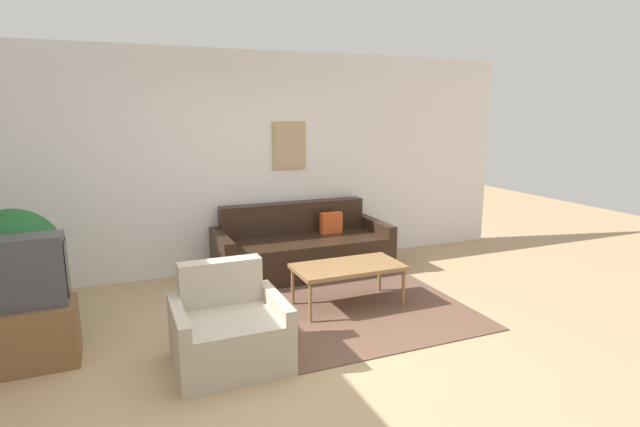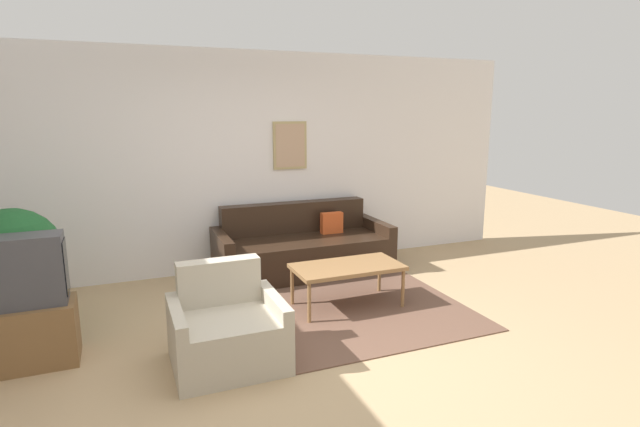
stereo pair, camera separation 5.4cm
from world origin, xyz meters
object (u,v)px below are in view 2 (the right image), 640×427
(coffee_table, at_px, (347,269))
(tv, at_px, (22,271))
(potted_plant_tall, at_px, (13,257))
(armchair, at_px, (227,331))
(couch, at_px, (302,249))

(coffee_table, distance_m, tv, 2.86)
(tv, bearing_deg, coffee_table, 2.91)
(tv, xyz_separation_m, potted_plant_tall, (-0.13, 0.44, 0.01))
(coffee_table, bearing_deg, tv, -177.09)
(armchair, xyz_separation_m, potted_plant_tall, (-1.57, 0.98, 0.52))
(potted_plant_tall, bearing_deg, couch, 17.84)
(couch, relative_size, armchair, 2.48)
(tv, distance_m, potted_plant_tall, 0.45)
(couch, bearing_deg, tv, -153.77)
(couch, height_order, coffee_table, couch)
(couch, height_order, tv, tv)
(armchair, bearing_deg, coffee_table, 20.29)
(couch, relative_size, potted_plant_tall, 1.78)
(coffee_table, xyz_separation_m, potted_plant_tall, (-2.95, 0.29, 0.38))
(tv, bearing_deg, armchair, -20.65)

